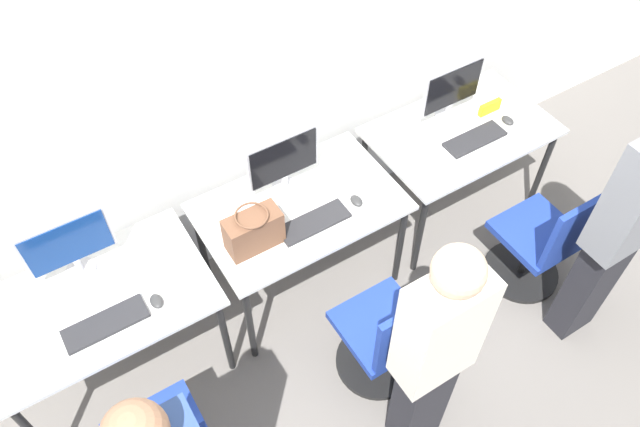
# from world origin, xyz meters

# --- Properties ---
(ground_plane) EXTENTS (20.00, 20.00, 0.00)m
(ground_plane) POSITION_xyz_m (0.00, 0.00, 0.00)
(ground_plane) COLOR slate
(wall_back) EXTENTS (12.00, 0.05, 2.80)m
(wall_back) POSITION_xyz_m (0.00, 0.85, 1.40)
(wall_back) COLOR silver
(wall_back) RESTS_ON ground_plane
(desk_left) EXTENTS (1.13, 0.72, 0.74)m
(desk_left) POSITION_xyz_m (-1.18, 0.36, 0.66)
(desk_left) COLOR silver
(desk_left) RESTS_ON ground_plane
(monitor_left) EXTENTS (0.43, 0.15, 0.38)m
(monitor_left) POSITION_xyz_m (-1.18, 0.58, 0.94)
(monitor_left) COLOR #B2B2B7
(monitor_left) RESTS_ON desk_left
(keyboard_left) EXTENTS (0.41, 0.14, 0.02)m
(keyboard_left) POSITION_xyz_m (-1.18, 0.20, 0.75)
(keyboard_left) COLOR #262628
(keyboard_left) RESTS_ON desk_left
(mouse_left) EXTENTS (0.06, 0.09, 0.03)m
(mouse_left) POSITION_xyz_m (-0.92, 0.19, 0.75)
(mouse_left) COLOR #333333
(mouse_left) RESTS_ON desk_left
(desk_center) EXTENTS (1.13, 0.72, 0.74)m
(desk_center) POSITION_xyz_m (0.00, 0.36, 0.66)
(desk_center) COLOR silver
(desk_center) RESTS_ON ground_plane
(monitor_center) EXTENTS (0.43, 0.15, 0.38)m
(monitor_center) POSITION_xyz_m (0.00, 0.52, 0.94)
(monitor_center) COLOR #B2B2B7
(monitor_center) RESTS_ON desk_center
(keyboard_center) EXTENTS (0.41, 0.14, 0.02)m
(keyboard_center) POSITION_xyz_m (0.00, 0.21, 0.75)
(keyboard_center) COLOR #262628
(keyboard_center) RESTS_ON desk_center
(mouse_center) EXTENTS (0.06, 0.09, 0.03)m
(mouse_center) POSITION_xyz_m (0.28, 0.21, 0.75)
(mouse_center) COLOR #333333
(mouse_center) RESTS_ON desk_center
(office_chair_center) EXTENTS (0.48, 0.48, 0.89)m
(office_chair_center) POSITION_xyz_m (0.07, -0.43, 0.36)
(office_chair_center) COLOR black
(office_chair_center) RESTS_ON ground_plane
(person_center) EXTENTS (0.36, 0.21, 1.62)m
(person_center) POSITION_xyz_m (0.01, -0.79, 0.88)
(person_center) COLOR #232328
(person_center) RESTS_ON ground_plane
(desk_right) EXTENTS (1.13, 0.72, 0.74)m
(desk_right) POSITION_xyz_m (1.18, 0.36, 0.66)
(desk_right) COLOR silver
(desk_right) RESTS_ON ground_plane
(monitor_right) EXTENTS (0.43, 0.15, 0.38)m
(monitor_right) POSITION_xyz_m (1.18, 0.51, 0.94)
(monitor_right) COLOR #B2B2B7
(monitor_right) RESTS_ON desk_right
(keyboard_right) EXTENTS (0.41, 0.14, 0.02)m
(keyboard_right) POSITION_xyz_m (1.18, 0.25, 0.75)
(keyboard_right) COLOR #262628
(keyboard_right) RESTS_ON desk_right
(mouse_right) EXTENTS (0.06, 0.09, 0.03)m
(mouse_right) POSITION_xyz_m (1.46, 0.26, 0.75)
(mouse_right) COLOR #333333
(mouse_right) RESTS_ON desk_right
(office_chair_right) EXTENTS (0.48, 0.48, 0.89)m
(office_chair_right) POSITION_xyz_m (1.23, -0.41, 0.36)
(office_chair_right) COLOR black
(office_chair_right) RESTS_ON ground_plane
(person_right) EXTENTS (0.36, 0.23, 1.76)m
(person_right) POSITION_xyz_m (1.23, -0.77, 0.97)
(person_right) COLOR #232328
(person_right) RESTS_ON ground_plane
(handbag) EXTENTS (0.30, 0.18, 0.25)m
(handbag) POSITION_xyz_m (-0.34, 0.25, 0.85)
(handbag) COLOR brown
(handbag) RESTS_ON desk_center
(placard_right) EXTENTS (0.16, 0.03, 0.08)m
(placard_right) POSITION_xyz_m (1.43, 0.40, 0.78)
(placard_right) COLOR yellow
(placard_right) RESTS_ON desk_right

